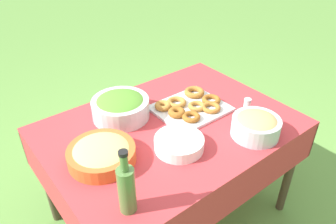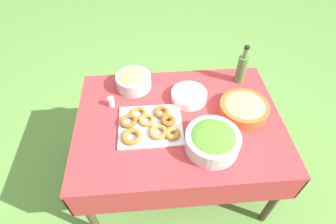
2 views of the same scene
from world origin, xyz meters
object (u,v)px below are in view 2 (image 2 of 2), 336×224
at_px(pasta_bowl, 244,107).
at_px(bread_bowl, 134,80).
at_px(plate_stack, 189,96).
at_px(donut_platter, 150,125).
at_px(salad_bowl, 213,140).
at_px(olive_oil_bottle, 242,68).

distance_m(pasta_bowl, bread_bowl, 0.77).
bearing_deg(plate_stack, donut_platter, 40.00).
bearing_deg(plate_stack, pasta_bowl, 155.78).
bearing_deg(salad_bowl, plate_stack, -79.31).
bearing_deg(salad_bowl, olive_oil_bottle, -118.88).
bearing_deg(pasta_bowl, salad_bowl, 44.78).
relative_size(salad_bowl, donut_platter, 0.79).
xyz_separation_m(olive_oil_bottle, bread_bowl, (0.76, 0.00, -0.05)).
distance_m(salad_bowl, donut_platter, 0.40).
relative_size(salad_bowl, bread_bowl, 1.28).
bearing_deg(donut_platter, pasta_bowl, -172.63).
bearing_deg(bread_bowl, salad_bowl, 128.65).
xyz_separation_m(pasta_bowl, plate_stack, (0.34, -0.15, -0.01)).
relative_size(donut_platter, olive_oil_bottle, 1.35).
distance_m(salad_bowl, bread_bowl, 0.72).
height_order(donut_platter, olive_oil_bottle, olive_oil_bottle).
bearing_deg(salad_bowl, pasta_bowl, -135.22).
relative_size(donut_platter, plate_stack, 1.64).
height_order(pasta_bowl, plate_stack, pasta_bowl).
height_order(donut_platter, plate_stack, plate_stack).
distance_m(olive_oil_bottle, bread_bowl, 0.77).
xyz_separation_m(salad_bowl, donut_platter, (0.35, -0.18, -0.05)).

